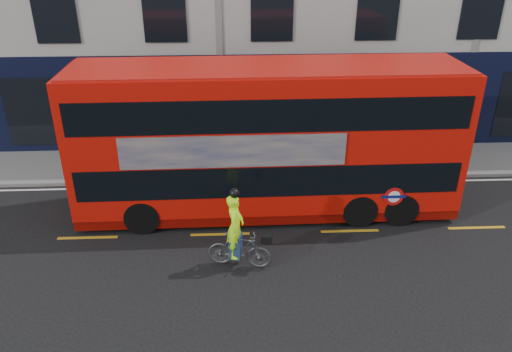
{
  "coord_description": "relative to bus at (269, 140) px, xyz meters",
  "views": [
    {
      "loc": [
        0.5,
        -11.37,
        8.4
      ],
      "look_at": [
        1.16,
        2.7,
        1.37
      ],
      "focal_mm": 35.0,
      "sensor_mm": 36.0,
      "label": 1
    }
  ],
  "objects": [
    {
      "name": "kerb",
      "position": [
        -1.56,
        1.98,
        -2.4
      ],
      "size": [
        60.0,
        0.12,
        0.13
      ],
      "primitive_type": "cube",
      "color": "slate",
      "rests_on": "ground"
    },
    {
      "name": "cyclist",
      "position": [
        -1.02,
        -3.11,
        -1.65
      ],
      "size": [
        1.84,
        0.86,
        2.41
      ],
      "rotation": [
        0.0,
        0.0,
        -0.21
      ],
      "color": "#45484A",
      "rests_on": "ground"
    },
    {
      "name": "road_edge_line",
      "position": [
        -1.56,
        1.68,
        -2.46
      ],
      "size": [
        58.0,
        0.1,
        0.01
      ],
      "primitive_type": "cube",
      "color": "silver",
      "rests_on": "ground"
    },
    {
      "name": "pavement",
      "position": [
        -1.56,
        3.48,
        -2.41
      ],
      "size": [
        60.0,
        3.0,
        0.12
      ],
      "primitive_type": "cube",
      "color": "gray",
      "rests_on": "ground"
    },
    {
      "name": "bus",
      "position": [
        0.0,
        0.0,
        0.0
      ],
      "size": [
        11.97,
        2.89,
        4.81
      ],
      "rotation": [
        0.0,
        0.0,
        0.01
      ],
      "color": "red",
      "rests_on": "ground"
    },
    {
      "name": "ground",
      "position": [
        -1.56,
        -3.02,
        -2.47
      ],
      "size": [
        120.0,
        120.0,
        0.0
      ],
      "primitive_type": "plane",
      "color": "black",
      "rests_on": "ground"
    },
    {
      "name": "lane_dashes",
      "position": [
        -1.56,
        -1.52,
        -2.46
      ],
      "size": [
        58.0,
        0.12,
        0.01
      ],
      "primitive_type": null,
      "color": "gold",
      "rests_on": "ground"
    }
  ]
}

